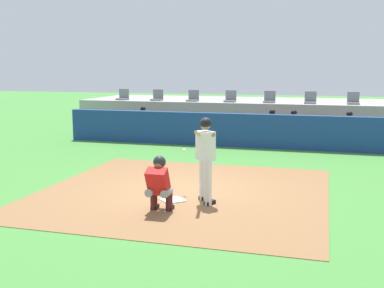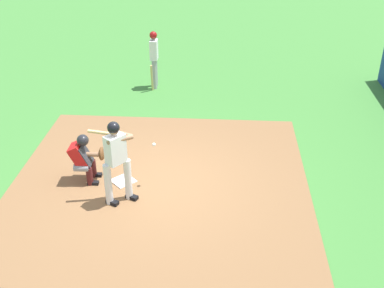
# 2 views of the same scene
# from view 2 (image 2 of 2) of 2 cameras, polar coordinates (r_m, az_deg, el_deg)

# --- Properties ---
(ground_plane) EXTENTS (80.00, 80.00, 0.00)m
(ground_plane) POSITION_cam_2_polar(r_m,az_deg,el_deg) (10.42, -3.86, -4.68)
(ground_plane) COLOR #428438
(dirt_infield) EXTENTS (6.40, 6.40, 0.01)m
(dirt_infield) POSITION_cam_2_polar(r_m,az_deg,el_deg) (10.41, -3.86, -4.65)
(dirt_infield) COLOR olive
(dirt_infield) RESTS_ON ground
(home_plate) EXTENTS (0.62, 0.62, 0.02)m
(home_plate) POSITION_cam_2_polar(r_m,az_deg,el_deg) (10.53, -8.19, -4.37)
(home_plate) COLOR white
(home_plate) RESTS_ON dirt_infield
(batter_at_plate) EXTENTS (0.51, 0.91, 1.80)m
(batter_at_plate) POSITION_cam_2_polar(r_m,az_deg,el_deg) (9.41, -9.00, -1.57)
(batter_at_plate) COLOR silver
(batter_at_plate) RESTS_ON ground
(catcher_crouched) EXTENTS (0.48, 1.86, 1.13)m
(catcher_crouched) POSITION_cam_2_polar(r_m,az_deg,el_deg) (10.42, -12.62, -1.43)
(catcher_crouched) COLOR gray
(catcher_crouched) RESTS_ON ground
(on_deck_batter) EXTENTS (0.58, 0.23, 1.79)m
(on_deck_batter) POSITION_cam_2_polar(r_m,az_deg,el_deg) (14.91, -4.56, 10.41)
(on_deck_batter) COLOR #99999E
(on_deck_batter) RESTS_ON ground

